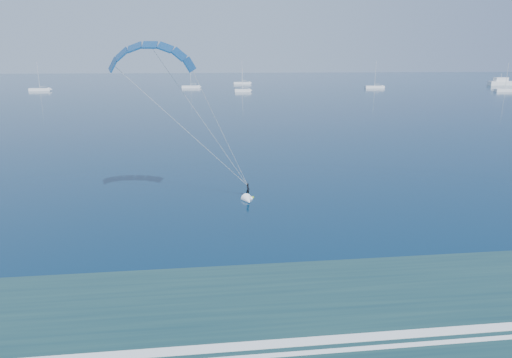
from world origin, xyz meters
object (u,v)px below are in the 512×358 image
object	(u,v)px
sailboat_1	(40,89)
sailboat_6	(505,90)
sailboat_2	(191,87)
sailboat_3	(243,90)
kitesurfer_rig	(204,123)
motor_yacht	(502,82)
sailboat_4	(242,83)
sailboat_5	(375,87)

from	to	relation	value
sailboat_1	sailboat_6	world-z (taller)	sailboat_1
sailboat_2	sailboat_3	xyz separation A→B (m)	(22.77, -28.65, -0.01)
sailboat_1	sailboat_2	xyz separation A→B (m)	(66.79, 11.80, -0.00)
kitesurfer_rig	sailboat_3	world-z (taller)	kitesurfer_rig
sailboat_2	sailboat_1	bearing A→B (deg)	-169.98
sailboat_2	sailboat_3	size ratio (longest dim) A/B	1.21
motor_yacht	sailboat_2	world-z (taller)	sailboat_2
sailboat_3	sailboat_6	distance (m)	115.11
motor_yacht	sailboat_4	xyz separation A→B (m)	(-137.83, 28.54, -0.93)
kitesurfer_rig	sailboat_2	bearing A→B (deg)	91.40
sailboat_4	sailboat_2	bearing A→B (deg)	-131.30
sailboat_2	sailboat_3	bearing A→B (deg)	-51.53
kitesurfer_rig	sailboat_4	world-z (taller)	kitesurfer_rig
sailboat_5	sailboat_6	world-z (taller)	sailboat_5
sailboat_1	sailboat_2	world-z (taller)	sailboat_1
sailboat_3	kitesurfer_rig	bearing A→B (deg)	-96.57
motor_yacht	sailboat_2	size ratio (longest dim) A/B	1.24
sailboat_5	sailboat_3	bearing A→B (deg)	-165.88
kitesurfer_rig	sailboat_5	distance (m)	194.21
kitesurfer_rig	sailboat_2	world-z (taller)	kitesurfer_rig
sailboat_4	sailboat_6	xyz separation A→B (m)	(109.17, -72.68, -0.00)
sailboat_1	sailboat_6	bearing A→B (deg)	-8.07
motor_yacht	sailboat_4	size ratio (longest dim) A/B	1.15
sailboat_3	sailboat_6	size ratio (longest dim) A/B	0.81
sailboat_3	sailboat_2	bearing A→B (deg)	128.47
sailboat_3	sailboat_4	size ratio (longest dim) A/B	0.77
kitesurfer_rig	sailboat_6	xyz separation A→B (m)	(132.69, 146.11, -7.85)
sailboat_4	sailboat_5	distance (m)	74.99
sailboat_6	sailboat_3	bearing A→B (deg)	173.97
kitesurfer_rig	motor_yacht	world-z (taller)	kitesurfer_rig
sailboat_3	motor_yacht	bearing A→B (deg)	12.62
sailboat_4	sailboat_5	world-z (taller)	sailboat_4
sailboat_3	sailboat_4	world-z (taller)	sailboat_4
sailboat_5	kitesurfer_rig	bearing A→B (deg)	-115.73
sailboat_4	sailboat_5	bearing A→B (deg)	-35.92
kitesurfer_rig	sailboat_6	world-z (taller)	kitesurfer_rig
sailboat_4	sailboat_6	distance (m)	131.16
sailboat_2	sailboat_4	size ratio (longest dim) A/B	0.93
kitesurfer_rig	sailboat_3	xyz separation A→B (m)	(18.21, 158.20, -7.87)
sailboat_6	sailboat_4	bearing A→B (deg)	146.35
sailboat_2	sailboat_5	size ratio (longest dim) A/B	0.94
sailboat_5	motor_yacht	bearing A→B (deg)	11.33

